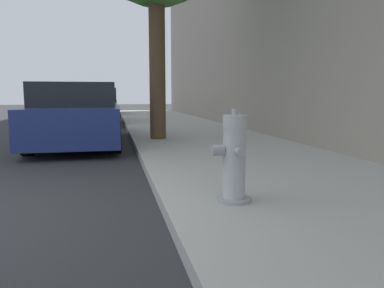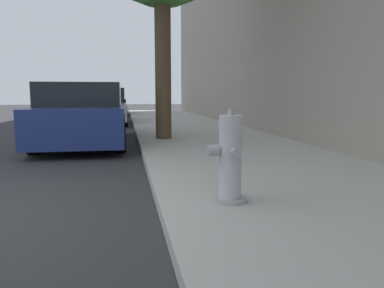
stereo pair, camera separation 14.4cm
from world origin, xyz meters
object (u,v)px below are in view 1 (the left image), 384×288
fire_hydrant (234,160)px  parked_car_near (78,115)px  parked_car_mid (95,107)px  parked_car_far (99,103)px

fire_hydrant → parked_car_near: parked_car_near is taller
parked_car_mid → parked_car_far: size_ratio=0.93×
fire_hydrant → parked_car_near: bearing=108.6°
parked_car_far → parked_car_mid: bearing=-89.5°
fire_hydrant → parked_car_mid: bearing=98.6°
parked_car_near → parked_car_mid: (0.13, 5.68, -0.00)m
parked_car_near → parked_car_far: size_ratio=1.04×
parked_car_mid → parked_car_far: bearing=90.5°
parked_car_mid → fire_hydrant: bearing=-81.4°
parked_car_near → parked_car_mid: size_ratio=1.11×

